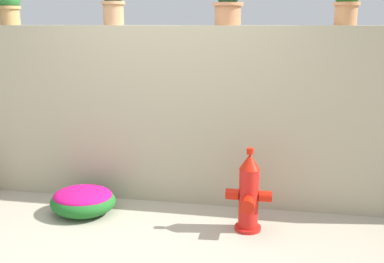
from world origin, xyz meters
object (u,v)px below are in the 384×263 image
(potted_plant_2, at_px, (113,0))
(fire_hydrant, at_px, (249,195))
(potted_plant_3, at_px, (228,2))
(flower_bush_right, at_px, (83,200))
(potted_plant_1, at_px, (9,2))

(potted_plant_2, distance_m, fire_hydrant, 2.28)
(potted_plant_2, relative_size, fire_hydrant, 0.54)
(potted_plant_3, distance_m, fire_hydrant, 1.80)
(potted_plant_2, xyz_separation_m, flower_bush_right, (-0.17, -0.58, -1.86))
(potted_plant_1, relative_size, potted_plant_3, 0.96)
(potted_plant_2, xyz_separation_m, potted_plant_3, (1.13, 0.01, -0.02))
(potted_plant_3, bearing_deg, fire_hydrant, -67.23)
(potted_plant_2, height_order, potted_plant_3, potted_plant_2)
(flower_bush_right, bearing_deg, potted_plant_1, 148.54)
(potted_plant_1, xyz_separation_m, flower_bush_right, (0.95, -0.58, -1.85))
(fire_hydrant, bearing_deg, potted_plant_1, 165.46)
(potted_plant_3, bearing_deg, flower_bush_right, -155.44)
(potted_plant_1, bearing_deg, potted_plant_2, 0.07)
(potted_plant_2, height_order, flower_bush_right, potted_plant_2)
(potted_plant_1, height_order, flower_bush_right, potted_plant_1)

